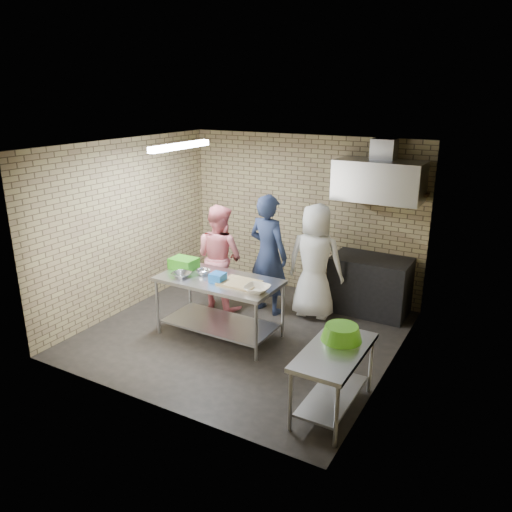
# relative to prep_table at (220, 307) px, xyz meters

# --- Properties ---
(floor) EXTENTS (4.20, 4.20, 0.00)m
(floor) POSITION_rel_prep_table_xyz_m (0.27, 0.20, -0.43)
(floor) COLOR black
(floor) RESTS_ON ground
(ceiling) EXTENTS (4.20, 4.20, 0.00)m
(ceiling) POSITION_rel_prep_table_xyz_m (0.27, 0.20, 2.27)
(ceiling) COLOR black
(ceiling) RESTS_ON ground
(back_wall) EXTENTS (4.20, 0.06, 2.70)m
(back_wall) POSITION_rel_prep_table_xyz_m (0.27, 2.20, 0.92)
(back_wall) COLOR #937D5C
(back_wall) RESTS_ON ground
(front_wall) EXTENTS (4.20, 0.06, 2.70)m
(front_wall) POSITION_rel_prep_table_xyz_m (0.27, -1.80, 0.92)
(front_wall) COLOR #937D5C
(front_wall) RESTS_ON ground
(left_wall) EXTENTS (0.06, 4.00, 2.70)m
(left_wall) POSITION_rel_prep_table_xyz_m (-1.83, 0.20, 0.92)
(left_wall) COLOR #937D5C
(left_wall) RESTS_ON ground
(right_wall) EXTENTS (0.06, 4.00, 2.70)m
(right_wall) POSITION_rel_prep_table_xyz_m (2.37, 0.20, 0.92)
(right_wall) COLOR #937D5C
(right_wall) RESTS_ON ground
(prep_table) EXTENTS (1.73, 0.87, 0.87)m
(prep_table) POSITION_rel_prep_table_xyz_m (0.00, 0.00, 0.00)
(prep_table) COLOR silver
(prep_table) RESTS_ON floor
(side_counter) EXTENTS (0.60, 1.20, 0.75)m
(side_counter) POSITION_rel_prep_table_xyz_m (2.07, -0.90, -0.06)
(side_counter) COLOR silver
(side_counter) RESTS_ON floor
(stove) EXTENTS (1.20, 0.70, 0.90)m
(stove) POSITION_rel_prep_table_xyz_m (1.62, 1.85, 0.02)
(stove) COLOR black
(stove) RESTS_ON floor
(range_hood) EXTENTS (1.30, 0.60, 0.60)m
(range_hood) POSITION_rel_prep_table_xyz_m (1.62, 1.90, 1.67)
(range_hood) COLOR silver
(range_hood) RESTS_ON back_wall
(hood_duct) EXTENTS (0.35, 0.30, 0.30)m
(hood_duct) POSITION_rel_prep_table_xyz_m (1.62, 2.05, 2.12)
(hood_duct) COLOR #A5A8AD
(hood_duct) RESTS_ON back_wall
(wall_shelf) EXTENTS (0.80, 0.20, 0.04)m
(wall_shelf) POSITION_rel_prep_table_xyz_m (1.92, 2.09, 1.49)
(wall_shelf) COLOR #3F2B19
(wall_shelf) RESTS_ON back_wall
(fluorescent_fixture) EXTENTS (0.10, 1.25, 0.08)m
(fluorescent_fixture) POSITION_rel_prep_table_xyz_m (-0.73, 0.20, 2.21)
(fluorescent_fixture) COLOR white
(fluorescent_fixture) RESTS_ON ceiling
(green_crate) EXTENTS (0.39, 0.29, 0.15)m
(green_crate) POSITION_rel_prep_table_xyz_m (-0.70, 0.12, 0.51)
(green_crate) COLOR #32981C
(green_crate) RESTS_ON prep_table
(blue_tub) EXTENTS (0.19, 0.19, 0.13)m
(blue_tub) POSITION_rel_prep_table_xyz_m (0.05, -0.10, 0.50)
(blue_tub) COLOR blue
(blue_tub) RESTS_ON prep_table
(cutting_board) EXTENTS (0.53, 0.40, 0.03)m
(cutting_board) POSITION_rel_prep_table_xyz_m (0.35, -0.02, 0.45)
(cutting_board) COLOR tan
(cutting_board) RESTS_ON prep_table
(mixing_bowl_a) EXTENTS (0.27, 0.27, 0.07)m
(mixing_bowl_a) POSITION_rel_prep_table_xyz_m (-0.50, -0.20, 0.47)
(mixing_bowl_a) COLOR #B4B6BC
(mixing_bowl_a) RESTS_ON prep_table
(mixing_bowl_b) EXTENTS (0.21, 0.21, 0.06)m
(mixing_bowl_b) POSITION_rel_prep_table_xyz_m (-0.30, 0.05, 0.47)
(mixing_bowl_b) COLOR silver
(mixing_bowl_b) RESTS_ON prep_table
(ceramic_bowl) EXTENTS (0.34, 0.34, 0.08)m
(ceramic_bowl) POSITION_rel_prep_table_xyz_m (0.70, -0.15, 0.47)
(ceramic_bowl) COLOR beige
(ceramic_bowl) RESTS_ON prep_table
(green_basin) EXTENTS (0.46, 0.46, 0.17)m
(green_basin) POSITION_rel_prep_table_xyz_m (2.05, -0.65, 0.40)
(green_basin) COLOR #59C626
(green_basin) RESTS_ON side_counter
(bottle_red) EXTENTS (0.07, 0.07, 0.18)m
(bottle_red) POSITION_rel_prep_table_xyz_m (1.67, 2.09, 1.60)
(bottle_red) COLOR #B22619
(bottle_red) RESTS_ON wall_shelf
(bottle_green) EXTENTS (0.06, 0.06, 0.15)m
(bottle_green) POSITION_rel_prep_table_xyz_m (2.07, 2.09, 1.58)
(bottle_green) COLOR green
(bottle_green) RESTS_ON wall_shelf
(man_navy) EXTENTS (0.77, 0.58, 1.90)m
(man_navy) POSITION_rel_prep_table_xyz_m (0.20, 1.09, 0.52)
(man_navy) COLOR #161937
(man_navy) RESTS_ON floor
(woman_pink) EXTENTS (0.92, 0.77, 1.70)m
(woman_pink) POSITION_rel_prep_table_xyz_m (-0.55, 0.85, 0.42)
(woman_pink) COLOR #E67983
(woman_pink) RESTS_ON floor
(woman_white) EXTENTS (0.93, 0.66, 1.79)m
(woman_white) POSITION_rel_prep_table_xyz_m (0.91, 1.29, 0.46)
(woman_white) COLOR white
(woman_white) RESTS_ON floor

